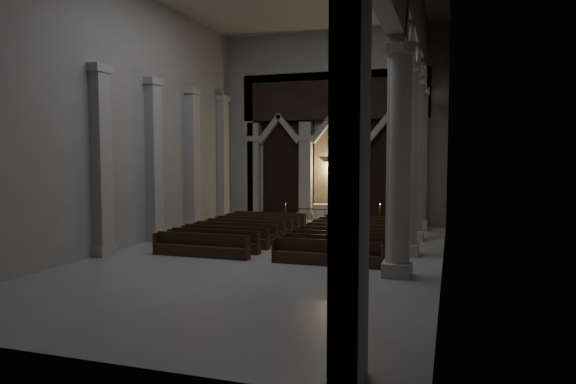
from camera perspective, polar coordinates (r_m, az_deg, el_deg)
The scene contains 11 objects.
room at distance 22.12m, azimuth -1.69°, elevation 12.81°, with size 24.00×24.10×12.00m.
sanctuary_wall at distance 33.06m, azimuth 5.04°, elevation 8.20°, with size 14.00×0.77×12.00m.
right_arcade at distance 22.31m, azimuth 13.33°, elevation 13.21°, with size 1.00×24.00×12.00m.
left_pilasters at distance 27.91m, azimuth -12.44°, elevation 3.31°, with size 0.60×13.00×8.03m.
sanctuary_step at distance 32.34m, azimuth 4.61°, elevation -3.32°, with size 8.50×2.60×0.15m, color #A8A59C.
altar at distance 32.74m, azimuth 4.46°, elevation -2.22°, with size 1.94×0.78×0.99m.
altar_rail at distance 30.99m, azimuth 4.06°, elevation -2.49°, with size 5.30×0.09×1.04m.
candle_stand_left at distance 31.46m, azimuth -0.27°, elevation -2.99°, with size 0.22×0.22×1.32m.
candle_stand_right at distance 30.80m, azimuth 10.16°, elevation -3.18°, with size 0.24×0.24×1.39m.
pews at distance 24.78m, azimuth 0.46°, elevation -5.04°, with size 9.73×8.87×0.97m.
worshipper at distance 27.88m, azimuth 6.26°, elevation -3.54°, with size 0.40×0.26×1.10m, color black.
Camera 1 is at (7.26, -20.63, 4.27)m, focal length 32.00 mm.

